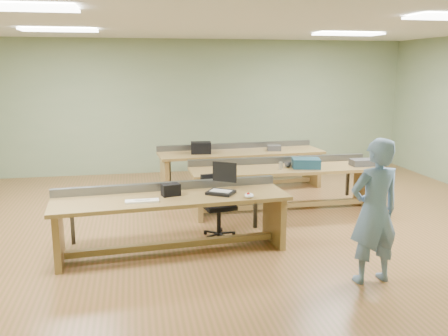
{
  "coord_description": "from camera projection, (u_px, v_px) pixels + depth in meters",
  "views": [
    {
      "loc": [
        -1.39,
        -6.8,
        2.38
      ],
      "look_at": [
        -0.2,
        -0.6,
        1.04
      ],
      "focal_mm": 38.0,
      "sensor_mm": 36.0,
      "label": 1
    }
  ],
  "objects": [
    {
      "name": "wall_back",
      "position": [
        194.0,
        107.0,
        10.81
      ],
      "size": [
        10.0,
        0.04,
        3.0
      ],
      "primitive_type": "cube",
      "color": "gray",
      "rests_on": "floor"
    },
    {
      "name": "mug",
      "position": [
        288.0,
        165.0,
        7.89
      ],
      "size": [
        0.14,
        0.14,
        0.09
      ],
      "primitive_type": "imported",
      "rotation": [
        0.0,
        0.0,
        -0.32
      ],
      "color": "#38383A",
      "rests_on": "workbench_mid"
    },
    {
      "name": "person",
      "position": [
        374.0,
        211.0,
        5.22
      ],
      "size": [
        0.64,
        0.46,
        1.65
      ],
      "primitive_type": "imported",
      "rotation": [
        0.0,
        0.0,
        3.25
      ],
      "color": "#678BA9",
      "rests_on": "floor"
    },
    {
      "name": "workbench_mid",
      "position": [
        284.0,
        178.0,
        7.95
      ],
      "size": [
        3.15,
        0.85,
        0.86
      ],
      "rotation": [
        0.0,
        0.0,
        0.0
      ],
      "color": "olive",
      "rests_on": "floor"
    },
    {
      "name": "workbench_front",
      "position": [
        172.0,
        210.0,
        6.16
      ],
      "size": [
        3.07,
        1.02,
        0.86
      ],
      "rotation": [
        0.0,
        0.0,
        0.07
      ],
      "color": "olive",
      "rests_on": "floor"
    },
    {
      "name": "ceiling",
      "position": [
        230.0,
        22.0,
        6.66
      ],
      "size": [
        10.0,
        10.0,
        0.0
      ],
      "primitive_type": "plane",
      "color": "silver",
      "rests_on": "wall_back"
    },
    {
      "name": "laptop_base",
      "position": [
        221.0,
        192.0,
        6.23
      ],
      "size": [
        0.43,
        0.42,
        0.04
      ],
      "primitive_type": "cube",
      "rotation": [
        0.0,
        0.0,
        -0.57
      ],
      "color": "black",
      "rests_on": "workbench_front"
    },
    {
      "name": "floor",
      "position": [
        229.0,
        225.0,
        7.28
      ],
      "size": [
        10.0,
        10.0,
        0.0
      ],
      "primitive_type": "plane",
      "color": "brown",
      "rests_on": "ground"
    },
    {
      "name": "trackball_mouse",
      "position": [
        249.0,
        195.0,
        6.04
      ],
      "size": [
        0.13,
        0.15,
        0.06
      ],
      "primitive_type": "ellipsoid",
      "rotation": [
        0.0,
        0.0,
        -0.08
      ],
      "color": "white",
      "rests_on": "workbench_front"
    },
    {
      "name": "parts_bin_grey",
      "position": [
        362.0,
        162.0,
        8.02
      ],
      "size": [
        0.39,
        0.25,
        0.11
      ],
      "primitive_type": "cube",
      "rotation": [
        0.0,
        0.0,
        0.0
      ],
      "color": "#38383A",
      "rests_on": "workbench_mid"
    },
    {
      "name": "fluor_panels",
      "position": [
        230.0,
        25.0,
        6.66
      ],
      "size": [
        6.2,
        3.5,
        0.03
      ],
      "color": "white",
      "rests_on": "ceiling"
    },
    {
      "name": "laptop_screen",
      "position": [
        225.0,
        172.0,
        6.3
      ],
      "size": [
        0.29,
        0.2,
        0.27
      ],
      "primitive_type": "cube",
      "rotation": [
        0.0,
        0.0,
        -0.57
      ],
      "color": "black",
      "rests_on": "laptop_base"
    },
    {
      "name": "keyboard",
      "position": [
        142.0,
        201.0,
        5.85
      ],
      "size": [
        0.42,
        0.14,
        0.02
      ],
      "primitive_type": "cube",
      "rotation": [
        0.0,
        0.0,
        0.01
      ],
      "color": "white",
      "rests_on": "workbench_front"
    },
    {
      "name": "wall_front",
      "position": [
        351.0,
        204.0,
        3.13
      ],
      "size": [
        10.0,
        0.04,
        3.0
      ],
      "primitive_type": "cube",
      "color": "gray",
      "rests_on": "floor"
    },
    {
      "name": "storage_box_back",
      "position": [
        201.0,
        148.0,
        9.14
      ],
      "size": [
        0.41,
        0.31,
        0.22
      ],
      "primitive_type": "cube",
      "rotation": [
        0.0,
        0.0,
        -0.11
      ],
      "color": "black",
      "rests_on": "workbench_back"
    },
    {
      "name": "task_chair",
      "position": [
        218.0,
        214.0,
        6.78
      ],
      "size": [
        0.55,
        0.55,
        0.89
      ],
      "rotation": [
        0.0,
        0.0,
        0.17
      ],
      "color": "black",
      "rests_on": "floor"
    },
    {
      "name": "parts_bin_teal",
      "position": [
        306.0,
        163.0,
        7.84
      ],
      "size": [
        0.51,
        0.42,
        0.16
      ],
      "primitive_type": "cube",
      "rotation": [
        0.0,
        0.0,
        -0.22
      ],
      "color": "#163748",
      "rests_on": "workbench_mid"
    },
    {
      "name": "workbench_back",
      "position": [
        241.0,
        160.0,
        9.44
      ],
      "size": [
        3.3,
        1.07,
        0.86
      ],
      "rotation": [
        0.0,
        0.0,
        0.06
      ],
      "color": "olive",
      "rests_on": "floor"
    },
    {
      "name": "tray_back",
      "position": [
        274.0,
        148.0,
        9.45
      ],
      "size": [
        0.29,
        0.23,
        0.11
      ],
      "primitive_type": "cube",
      "rotation": [
        0.0,
        0.0,
        -0.16
      ],
      "color": "#38383A",
      "rests_on": "workbench_back"
    },
    {
      "name": "drinks_can",
      "position": [
        281.0,
        166.0,
        7.72
      ],
      "size": [
        0.07,
        0.07,
        0.12
      ],
      "primitive_type": "cylinder",
      "rotation": [
        0.0,
        0.0,
        0.04
      ],
      "color": "#B7B7BB",
      "rests_on": "workbench_mid"
    },
    {
      "name": "camera_bag",
      "position": [
        171.0,
        190.0,
        6.13
      ],
      "size": [
        0.26,
        0.2,
        0.16
      ],
      "primitive_type": "cube",
      "rotation": [
        0.0,
        0.0,
        0.25
      ],
      "color": "black",
      "rests_on": "workbench_front"
    }
  ]
}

